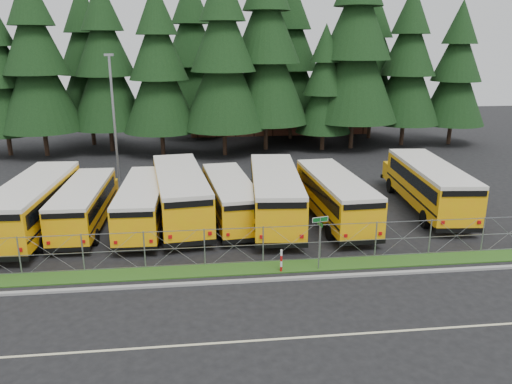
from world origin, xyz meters
The scene contains 31 objects.
ground centered at (0.00, 0.00, 0.00)m, with size 120.00×120.00×0.00m, color black.
curb centered at (0.00, -3.10, 0.06)m, with size 50.00×0.25×0.12m, color gray.
grass_verge centered at (0.00, -1.70, 0.03)m, with size 50.00×1.40×0.06m, color #254E16.
road_lane_line centered at (0.00, -8.00, 0.01)m, with size 50.00×0.12×0.01m, color beige.
chainlink_fence centered at (0.00, -1.00, 1.00)m, with size 44.00×0.10×2.00m, color gray, non-canonical shape.
brick_building centered at (6.00, 40.00, 3.00)m, with size 22.00×10.00×6.00m, color brown.
bus_0 centered at (-13.90, 5.16, 1.59)m, with size 2.87×12.15×3.19m, color #EDAD07, non-canonical shape.
bus_1 centered at (-11.14, 5.47, 1.37)m, with size 2.47×10.44×2.74m, color #EDAD07, non-canonical shape.
bus_2 centered at (-7.60, 5.17, 1.40)m, with size 2.52×10.68×2.80m, color #EDAD07, non-canonical shape.
bus_3 centered at (-5.42, 6.15, 1.63)m, with size 2.93×12.41×3.25m, color #EDAD07, non-canonical shape.
bus_4 centered at (-2.30, 5.68, 1.40)m, with size 2.51×10.64×2.79m, color #EDAD07, non-canonical shape.
bus_5 centered at (0.57, 5.38, 1.63)m, with size 2.93×12.40×3.25m, color #EDAD07, non-canonical shape.
bus_6 centered at (4.27, 4.95, 1.50)m, with size 2.70×11.43×3.00m, color #EDAD07, non-canonical shape.
bus_east centered at (11.16, 6.32, 1.61)m, with size 2.90×12.27×3.22m, color #EDAD07, non-canonical shape.
street_sign centered at (1.66, -2.16, 2.03)m, with size 0.82×0.54×2.81m.
striped_bollard centered at (-0.25, -2.23, 0.60)m, with size 0.11×0.11×1.20m, color #B20C0C.
light_standard centered at (-10.76, 16.17, 5.50)m, with size 0.70×0.35×10.14m.
conifer_0 centered at (-23.09, 27.43, 7.54)m, with size 6.82×6.82×15.08m, color black, non-canonical shape.
conifer_1 centered at (-19.36, 26.83, 8.86)m, with size 8.01×8.01×17.71m, color black, non-canonical shape.
conifer_2 centered at (-13.17, 28.34, 8.56)m, with size 7.74×7.74×17.11m, color black, non-canonical shape.
conifer_3 centered at (-7.75, 25.94, 8.27)m, with size 7.48×7.48×16.54m, color black, non-canonical shape.
conifer_4 centered at (-1.52, 25.07, 9.14)m, with size 8.27×8.27×18.28m, color black, non-canonical shape.
conifer_5 centered at (2.96, 27.28, 9.91)m, with size 8.96×8.96×19.82m, color black, non-canonical shape.
conifer_6 centered at (8.91, 26.46, 6.41)m, with size 5.80×5.80×12.82m, color black, non-canonical shape.
conifer_7 centered at (12.16, 26.86, 10.24)m, with size 9.26×9.26×20.47m, color black, non-canonical shape.
conifer_8 centered at (18.30, 27.95, 8.38)m, with size 7.57×7.57×16.75m, color black, non-canonical shape.
conifer_9 centered at (23.81, 27.89, 7.66)m, with size 6.93×6.93×15.33m, color black, non-canonical shape.
conifer_10 centered at (-15.74, 32.06, 8.47)m, with size 7.66×7.66×16.93m, color black, non-canonical shape.
conifer_11 centered at (-4.57, 35.31, 9.20)m, with size 8.32×8.32×18.40m, color black, non-canonical shape.
conifer_12 centered at (6.68, 33.13, 8.75)m, with size 7.92×7.92×17.51m, color black, non-canonical shape.
conifer_13 centered at (16.06, 32.42, 8.13)m, with size 7.35×7.35×16.26m, color black, non-canonical shape.
Camera 1 is at (-4.11, -24.56, 10.99)m, focal length 35.00 mm.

